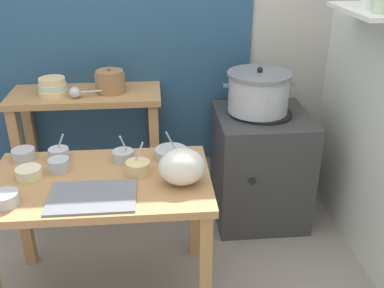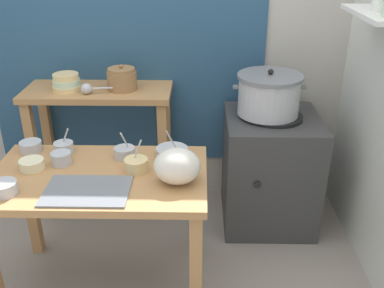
# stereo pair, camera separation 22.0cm
# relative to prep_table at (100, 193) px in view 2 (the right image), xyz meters

# --- Properties ---
(ground_plane) EXTENTS (9.00, 9.00, 0.00)m
(ground_plane) POSITION_rel_prep_table_xyz_m (0.15, -0.03, -0.61)
(ground_plane) COLOR gray
(wall_back) EXTENTS (4.40, 0.12, 2.60)m
(wall_back) POSITION_rel_prep_table_xyz_m (0.23, 1.07, 0.69)
(wall_back) COLOR #B2ADA3
(wall_back) RESTS_ON ground
(prep_table) EXTENTS (1.10, 0.66, 0.72)m
(prep_table) POSITION_rel_prep_table_xyz_m (0.00, 0.00, 0.00)
(prep_table) COLOR #B27F4C
(prep_table) RESTS_ON ground
(back_shelf_table) EXTENTS (0.96, 0.40, 0.90)m
(back_shelf_table) POSITION_rel_prep_table_xyz_m (-0.16, 0.80, 0.07)
(back_shelf_table) COLOR #B27F4C
(back_shelf_table) RESTS_ON ground
(stove_block) EXTENTS (0.60, 0.61, 0.78)m
(stove_block) POSITION_rel_prep_table_xyz_m (0.98, 0.67, -0.23)
(stove_block) COLOR #383838
(stove_block) RESTS_ON ground
(steamer_pot) EXTENTS (0.45, 0.41, 0.29)m
(steamer_pot) POSITION_rel_prep_table_xyz_m (0.94, 0.69, 0.30)
(steamer_pot) COLOR #B7BABF
(steamer_pot) RESTS_ON stove_block
(clay_pot) EXTENTS (0.19, 0.19, 0.16)m
(clay_pot) POSITION_rel_prep_table_xyz_m (0.01, 0.80, 0.36)
(clay_pot) COLOR olive
(clay_pot) RESTS_ON back_shelf_table
(bowl_stack_enamel) EXTENTS (0.18, 0.18, 0.11)m
(bowl_stack_enamel) POSITION_rel_prep_table_xyz_m (-0.35, 0.77, 0.34)
(bowl_stack_enamel) COLOR #E5C684
(bowl_stack_enamel) RESTS_ON back_shelf_table
(ladle) EXTENTS (0.30, 0.08, 0.07)m
(ladle) POSITION_rel_prep_table_xyz_m (-0.19, 0.70, 0.33)
(ladle) COLOR #B7BABF
(ladle) RESTS_ON back_shelf_table
(serving_tray) EXTENTS (0.40, 0.28, 0.01)m
(serving_tray) POSITION_rel_prep_table_xyz_m (-0.01, -0.17, 0.12)
(serving_tray) COLOR slate
(serving_tray) RESTS_ON prep_table
(plastic_bag) EXTENTS (0.23, 0.19, 0.18)m
(plastic_bag) POSITION_rel_prep_table_xyz_m (0.41, -0.08, 0.20)
(plastic_bag) COLOR silver
(plastic_bag) RESTS_ON prep_table
(prep_bowl_0) EXTENTS (0.12, 0.12, 0.17)m
(prep_bowl_0) POSITION_rel_prep_table_xyz_m (0.19, 0.04, 0.15)
(prep_bowl_0) COLOR #E5C684
(prep_bowl_0) RESTS_ON prep_table
(prep_bowl_1) EXTENTS (0.11, 0.11, 0.07)m
(prep_bowl_1) POSITION_rel_prep_table_xyz_m (-0.21, 0.10, 0.15)
(prep_bowl_1) COLOR #B7BABF
(prep_bowl_1) RESTS_ON prep_table
(prep_bowl_2) EXTENTS (0.17, 0.17, 0.17)m
(prep_bowl_2) POSITION_rel_prep_table_xyz_m (0.36, 0.20, 0.14)
(prep_bowl_2) COLOR #B7BABF
(prep_bowl_2) RESTS_ON prep_table
(prep_bowl_3) EXTENTS (0.13, 0.13, 0.05)m
(prep_bowl_3) POSITION_rel_prep_table_xyz_m (-0.35, 0.05, 0.14)
(prep_bowl_3) COLOR beige
(prep_bowl_3) RESTS_ON prep_table
(prep_bowl_4) EXTENTS (0.13, 0.13, 0.06)m
(prep_bowl_4) POSITION_rel_prep_table_xyz_m (-0.40, -0.19, 0.14)
(prep_bowl_4) COLOR #B7BABF
(prep_bowl_4) RESTS_ON prep_table
(prep_bowl_5) EXTENTS (0.11, 0.11, 0.17)m
(prep_bowl_5) POSITION_rel_prep_table_xyz_m (0.11, 0.18, 0.14)
(prep_bowl_5) COLOR #B7BABF
(prep_bowl_5) RESTS_ON prep_table
(prep_bowl_6) EXTENTS (0.11, 0.11, 0.14)m
(prep_bowl_6) POSITION_rel_prep_table_xyz_m (-0.24, 0.23, 0.14)
(prep_bowl_6) COLOR #B7BABF
(prep_bowl_6) RESTS_ON prep_table
(prep_bowl_7) EXTENTS (0.12, 0.12, 0.06)m
(prep_bowl_7) POSITION_rel_prep_table_xyz_m (-0.42, 0.25, 0.14)
(prep_bowl_7) COLOR #B7BABF
(prep_bowl_7) RESTS_ON prep_table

